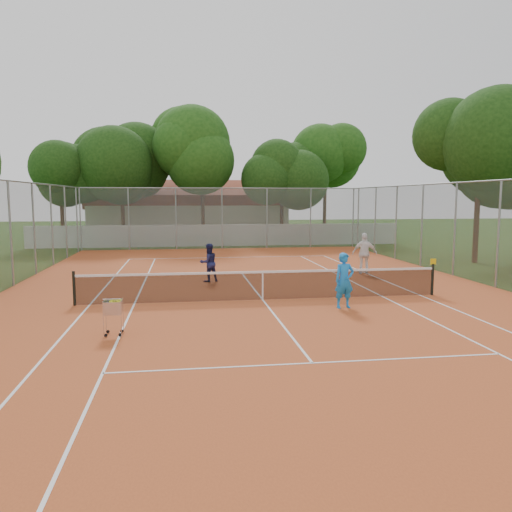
{
  "coord_description": "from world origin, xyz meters",
  "views": [
    {
      "loc": [
        -2.54,
        -15.91,
        3.35
      ],
      "look_at": [
        0.0,
        1.5,
        1.3
      ],
      "focal_mm": 35.0,
      "sensor_mm": 36.0,
      "label": 1
    }
  ],
  "objects": [
    {
      "name": "ground",
      "position": [
        0.0,
        0.0,
        0.0
      ],
      "size": [
        120.0,
        120.0,
        0.0
      ],
      "primitive_type": "plane",
      "color": "#1E3A0F",
      "rests_on": "ground"
    },
    {
      "name": "perimeter_fence",
      "position": [
        0.0,
        0.0,
        2.0
      ],
      "size": [
        18.0,
        34.0,
        4.0
      ],
      "primitive_type": "cube",
      "color": "slate",
      "rests_on": "ground"
    },
    {
      "name": "ball_hopper",
      "position": [
        -4.26,
        -3.67,
        0.49
      ],
      "size": [
        0.52,
        0.52,
        0.94
      ],
      "primitive_type": "cube",
      "rotation": [
        0.0,
        0.0,
        0.17
      ],
      "color": "silver",
      "rests_on": "court_pad"
    },
    {
      "name": "player_near",
      "position": [
        2.27,
        -1.53,
        0.86
      ],
      "size": [
        0.66,
        0.47,
        1.69
      ],
      "primitive_type": "imported",
      "rotation": [
        0.0,
        0.0,
        0.11
      ],
      "color": "#1A82E3",
      "rests_on": "court_pad"
    },
    {
      "name": "court_lines",
      "position": [
        0.0,
        0.0,
        0.02
      ],
      "size": [
        10.98,
        23.78,
        0.01
      ],
      "primitive_type": "cube",
      "color": "white",
      "rests_on": "court_pad"
    },
    {
      "name": "clubhouse",
      "position": [
        -2.0,
        29.0,
        2.2
      ],
      "size": [
        16.4,
        9.0,
        4.4
      ],
      "primitive_type": "cube",
      "color": "beige",
      "rests_on": "ground"
    },
    {
      "name": "court_pad",
      "position": [
        0.0,
        0.0,
        0.01
      ],
      "size": [
        18.0,
        34.0,
        0.02
      ],
      "primitive_type": "cube",
      "color": "#B54F23",
      "rests_on": "ground"
    },
    {
      "name": "player_far_right",
      "position": [
        5.34,
        4.97,
        0.92
      ],
      "size": [
        1.14,
        0.7,
        1.81
      ],
      "primitive_type": "imported",
      "rotation": [
        0.0,
        0.0,
        2.88
      ],
      "color": "white",
      "rests_on": "court_pad"
    },
    {
      "name": "boundary_wall",
      "position": [
        0.0,
        19.0,
        0.75
      ],
      "size": [
        26.0,
        0.3,
        1.5
      ],
      "primitive_type": "cube",
      "color": "silver",
      "rests_on": "ground"
    },
    {
      "name": "tropical_trees",
      "position": [
        0.0,
        22.0,
        5.0
      ],
      "size": [
        29.0,
        19.0,
        10.0
      ],
      "primitive_type": "cube",
      "color": "black",
      "rests_on": "ground"
    },
    {
      "name": "tennis_net",
      "position": [
        0.0,
        0.0,
        0.51
      ],
      "size": [
        11.88,
        0.1,
        0.98
      ],
      "primitive_type": "cube",
      "color": "black",
      "rests_on": "court_pad"
    },
    {
      "name": "player_far_left",
      "position": [
        -1.56,
        3.87,
        0.79
      ],
      "size": [
        0.91,
        0.82,
        1.53
      ],
      "primitive_type": "imported",
      "rotation": [
        0.0,
        0.0,
        3.54
      ],
      "color": "#1A1E4E",
      "rests_on": "court_pad"
    }
  ]
}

